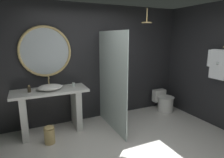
# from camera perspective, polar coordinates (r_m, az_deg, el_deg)

# --- Properties ---
(back_wall_panel) EXTENTS (4.80, 0.10, 2.60)m
(back_wall_panel) POSITION_cam_1_polar(r_m,az_deg,el_deg) (4.37, -6.75, 4.62)
(back_wall_panel) COLOR #232326
(back_wall_panel) RESTS_ON ground_plane
(side_wall_right) EXTENTS (0.10, 2.47, 2.60)m
(side_wall_right) POSITION_cam_1_polar(r_m,az_deg,el_deg) (4.78, 26.10, 4.11)
(side_wall_right) COLOR #232326
(side_wall_right) RESTS_ON ground_plane
(vanity_counter) EXTENTS (1.44, 0.59, 0.89)m
(vanity_counter) POSITION_cam_1_polar(r_m,az_deg,el_deg) (4.01, -17.83, -7.73)
(vanity_counter) COLOR silver
(vanity_counter) RESTS_ON ground_plane
(vessel_sink) EXTENTS (0.48, 0.39, 0.23)m
(vessel_sink) POSITION_cam_1_polar(r_m,az_deg,el_deg) (3.88, -18.07, -2.36)
(vessel_sink) COLOR white
(vessel_sink) RESTS_ON vanity_counter
(tumbler_cup) EXTENTS (0.06, 0.06, 0.08)m
(tumbler_cup) POSITION_cam_1_polar(r_m,az_deg,el_deg) (4.03, -11.45, -1.64)
(tumbler_cup) COLOR silver
(tumbler_cup) RESTS_ON vanity_counter
(soap_dispenser) EXTENTS (0.06, 0.06, 0.14)m
(soap_dispenser) POSITION_cam_1_polar(r_m,az_deg,el_deg) (3.86, -23.64, -2.80)
(soap_dispenser) COLOR #3D3323
(soap_dispenser) RESTS_ON vanity_counter
(round_wall_mirror) EXTENTS (1.03, 0.05, 1.03)m
(round_wall_mirror) POSITION_cam_1_polar(r_m,az_deg,el_deg) (4.06, -19.37, 7.78)
(round_wall_mirror) COLOR tan
(shower_glass_panel) EXTENTS (0.02, 1.31, 2.02)m
(shower_glass_panel) POSITION_cam_1_polar(r_m,az_deg,el_deg) (3.87, -0.09, -0.77)
(shower_glass_panel) COLOR silver
(shower_glass_panel) RESTS_ON ground_plane
(rain_shower_head) EXTENTS (0.23, 0.23, 0.31)m
(rain_shower_head) POSITION_cam_1_polar(r_m,az_deg,el_deg) (4.36, 10.40, 16.61)
(rain_shower_head) COLOR tan
(hanging_bathrobe) EXTENTS (0.20, 0.54, 0.66)m
(hanging_bathrobe) POSITION_cam_1_polar(r_m,az_deg,el_deg) (4.39, 29.59, 4.31)
(hanging_bathrobe) COLOR tan
(toilet) EXTENTS (0.40, 0.58, 0.51)m
(toilet) POSITION_cam_1_polar(r_m,az_deg,el_deg) (5.18, 15.34, -6.59)
(toilet) COLOR white
(toilet) RESTS_ON ground_plane
(waste_bin) EXTENTS (0.19, 0.19, 0.33)m
(waste_bin) POSITION_cam_1_polar(r_m,az_deg,el_deg) (3.76, -18.28, -15.55)
(waste_bin) COLOR tan
(waste_bin) RESTS_ON ground_plane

